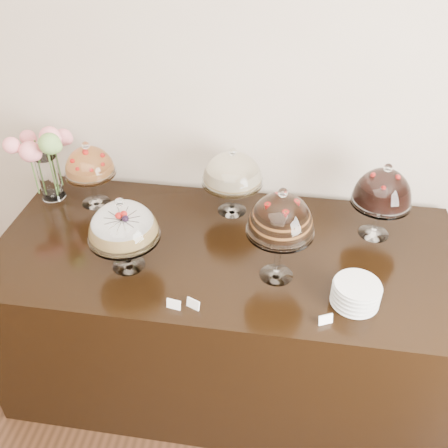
# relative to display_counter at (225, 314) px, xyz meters

# --- Properties ---
(wall_back) EXTENTS (5.00, 0.04, 3.00)m
(wall_back) POSITION_rel_display_counter_xyz_m (-0.32, 0.55, 1.05)
(wall_back) COLOR #C1B09B
(wall_back) RESTS_ON ground
(display_counter) EXTENTS (2.20, 1.00, 0.90)m
(display_counter) POSITION_rel_display_counter_xyz_m (0.00, 0.00, 0.00)
(display_counter) COLOR black
(display_counter) RESTS_ON ground
(cake_stand_sugar_sponge) EXTENTS (0.31, 0.31, 0.37)m
(cake_stand_sugar_sponge) POSITION_rel_display_counter_xyz_m (-0.42, -0.19, 0.68)
(cake_stand_sugar_sponge) COLOR white
(cake_stand_sugar_sponge) RESTS_ON display_counter
(cake_stand_choco_layer) EXTENTS (0.28, 0.28, 0.46)m
(cake_stand_choco_layer) POSITION_rel_display_counter_xyz_m (0.25, -0.15, 0.76)
(cake_stand_choco_layer) COLOR white
(cake_stand_choco_layer) RESTS_ON display_counter
(cake_stand_cheesecake) EXTENTS (0.31, 0.31, 0.37)m
(cake_stand_cheesecake) POSITION_rel_display_counter_xyz_m (-0.01, 0.31, 0.69)
(cake_stand_cheesecake) COLOR white
(cake_stand_cheesecake) RESTS_ON display_counter
(cake_stand_dark_choco) EXTENTS (0.28, 0.28, 0.39)m
(cake_stand_dark_choco) POSITION_rel_display_counter_xyz_m (0.70, 0.22, 0.70)
(cake_stand_dark_choco) COLOR white
(cake_stand_dark_choco) RESTS_ON display_counter
(cake_stand_fruit_tart) EXTENTS (0.26, 0.26, 0.36)m
(cake_stand_fruit_tart) POSITION_rel_display_counter_xyz_m (-0.74, 0.28, 0.68)
(cake_stand_fruit_tart) COLOR white
(cake_stand_fruit_tart) RESTS_ON display_counter
(flower_vase) EXTENTS (0.30, 0.30, 0.42)m
(flower_vase) POSITION_rel_display_counter_xyz_m (-0.98, 0.29, 0.71)
(flower_vase) COLOR white
(flower_vase) RESTS_ON display_counter
(plate_stack) EXTENTS (0.19, 0.19, 0.10)m
(plate_stack) POSITION_rel_display_counter_xyz_m (0.58, -0.27, 0.50)
(plate_stack) COLOR silver
(plate_stack) RESTS_ON display_counter
(price_card_left) EXTENTS (0.06, 0.02, 0.04)m
(price_card_left) POSITION_rel_display_counter_xyz_m (-0.15, -0.41, 0.47)
(price_card_left) COLOR white
(price_card_left) RESTS_ON display_counter
(price_card_right) EXTENTS (0.06, 0.04, 0.04)m
(price_card_right) POSITION_rel_display_counter_xyz_m (0.46, -0.40, 0.47)
(price_card_right) COLOR white
(price_card_right) RESTS_ON display_counter
(price_card_extra) EXTENTS (0.06, 0.04, 0.04)m
(price_card_extra) POSITION_rel_display_counter_xyz_m (-0.07, -0.40, 0.47)
(price_card_extra) COLOR white
(price_card_extra) RESTS_ON display_counter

